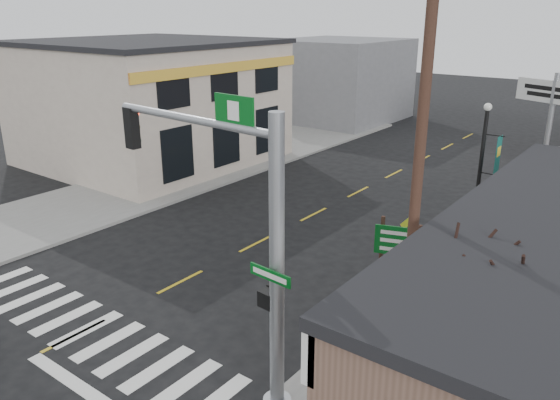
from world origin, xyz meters
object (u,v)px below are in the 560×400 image
Objects in this scene: dance_center_sign at (551,116)px; utility_pole_near at (417,180)px; guide_sign at (399,249)px; traffic_signal_pole at (245,233)px; fire_hydrant at (404,279)px; lamp_post at (482,166)px; bare_tree at (489,254)px.

utility_pole_near is at bearing -70.10° from dance_center_sign.
utility_pole_near is (1.63, -3.01, 3.20)m from guide_sign.
guide_sign is (0.68, 6.24, -2.43)m from traffic_signal_pole.
utility_pole_near reaches higher than fire_hydrant.
guide_sign is 3.47× the size of fire_hydrant.
utility_pole_near reaches higher than traffic_signal_pole.
guide_sign is at bearing -107.30° from lamp_post.
lamp_post is 3.10m from dance_center_sign.
guide_sign is 5.59m from lamp_post.
fire_hydrant is 0.15× the size of bare_tree.
lamp_post is (0.59, 5.36, 1.47)m from guide_sign.
lamp_post is at bearing 88.14° from traffic_signal_pole.
bare_tree is at bearing -23.65° from utility_pole_near.
lamp_post is at bearing -105.05° from dance_center_sign.
lamp_post reaches higher than guide_sign.
utility_pole_near is at bearing 153.11° from bare_tree.
guide_sign reaches higher than fire_hydrant.
bare_tree is (1.45, -11.43, -0.83)m from dance_center_sign.
dance_center_sign is 0.67× the size of utility_pole_near.
utility_pole_near is (1.04, -8.38, 1.73)m from lamp_post.
traffic_signal_pole is 13.96m from dance_center_sign.
dance_center_sign is at bearing 82.52° from traffic_signal_pole.
traffic_signal_pole is at bearing -115.31° from guide_sign.
fire_hydrant is 0.14× the size of lamp_post.
guide_sign is at bearing 88.16° from traffic_signal_pole.
guide_sign is 4.69m from utility_pole_near.
traffic_signal_pole is at bearing -78.89° from dance_center_sign.
bare_tree is at bearing 31.52° from traffic_signal_pole.
guide_sign is at bearing -83.48° from dance_center_sign.
fire_hydrant is 0.08× the size of utility_pole_near.
traffic_signal_pole is 1.27× the size of lamp_post.
guide_sign is 1.40m from fire_hydrant.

